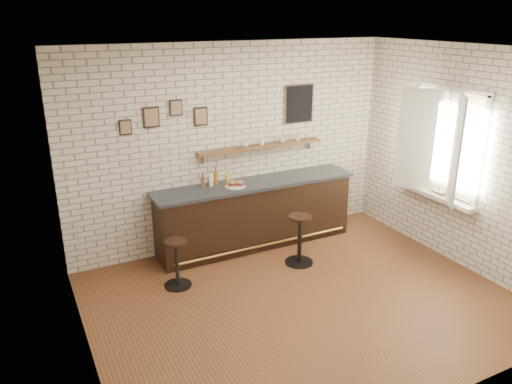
# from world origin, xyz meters

# --- Properties ---
(ground) EXTENTS (5.00, 5.00, 0.00)m
(ground) POSITION_xyz_m (0.00, 0.00, 0.00)
(ground) COLOR brown
(ground) RESTS_ON ground
(bar_counter) EXTENTS (3.10, 0.65, 1.01)m
(bar_counter) POSITION_xyz_m (0.21, 1.70, 0.51)
(bar_counter) COLOR black
(bar_counter) RESTS_ON ground
(sandwich_plate) EXTENTS (0.28, 0.28, 0.01)m
(sandwich_plate) POSITION_xyz_m (-0.14, 1.64, 1.02)
(sandwich_plate) COLOR white
(sandwich_plate) RESTS_ON bar_counter
(ciabatta_sandwich) EXTENTS (0.24, 0.16, 0.08)m
(ciabatta_sandwich) POSITION_xyz_m (-0.13, 1.64, 1.06)
(ciabatta_sandwich) COLOR tan
(ciabatta_sandwich) RESTS_ON sandwich_plate
(potato_chips) EXTENTS (0.26, 0.19, 0.00)m
(potato_chips) POSITION_xyz_m (-0.15, 1.64, 1.02)
(potato_chips) COLOR #DEA04E
(potato_chips) RESTS_ON sandwich_plate
(bitters_bottle_brown) EXTENTS (0.06, 0.06, 0.20)m
(bitters_bottle_brown) POSITION_xyz_m (-0.56, 1.83, 1.09)
(bitters_bottle_brown) COLOR brown
(bitters_bottle_brown) RESTS_ON bar_counter
(bitters_bottle_white) EXTENTS (0.06, 0.06, 0.22)m
(bitters_bottle_white) POSITION_xyz_m (-0.43, 1.83, 1.10)
(bitters_bottle_white) COLOR white
(bitters_bottle_white) RESTS_ON bar_counter
(bitters_bottle_amber) EXTENTS (0.07, 0.07, 0.27)m
(bitters_bottle_amber) POSITION_xyz_m (-0.36, 1.83, 1.12)
(bitters_bottle_amber) COLOR #9F5919
(bitters_bottle_amber) RESTS_ON bar_counter
(condiment_bottle_yellow) EXTENTS (0.06, 0.06, 0.19)m
(condiment_bottle_yellow) POSITION_xyz_m (-0.17, 1.83, 1.09)
(condiment_bottle_yellow) COLOR yellow
(condiment_bottle_yellow) RESTS_ON bar_counter
(bar_stool_left) EXTENTS (0.36, 0.36, 0.64)m
(bar_stool_left) POSITION_xyz_m (-1.25, 1.05, 0.34)
(bar_stool_left) COLOR black
(bar_stool_left) RESTS_ON ground
(bar_stool_right) EXTENTS (0.41, 0.41, 0.72)m
(bar_stool_right) POSITION_xyz_m (0.49, 0.88, 0.39)
(bar_stool_right) COLOR black
(bar_stool_right) RESTS_ON ground
(wall_shelf) EXTENTS (2.00, 0.18, 0.18)m
(wall_shelf) POSITION_xyz_m (0.40, 1.90, 1.48)
(wall_shelf) COLOR brown
(wall_shelf) RESTS_ON ground
(shelf_cup_a) EXTENTS (0.11, 0.11, 0.09)m
(shelf_cup_a) POSITION_xyz_m (0.15, 1.90, 1.54)
(shelf_cup_a) COLOR white
(shelf_cup_a) RESTS_ON wall_shelf
(shelf_cup_b) EXTENTS (0.13, 0.13, 0.09)m
(shelf_cup_b) POSITION_xyz_m (0.41, 1.90, 1.55)
(shelf_cup_b) COLOR white
(shelf_cup_b) RESTS_ON wall_shelf
(shelf_cup_c) EXTENTS (0.15, 0.15, 0.09)m
(shelf_cup_c) POSITION_xyz_m (0.77, 1.90, 1.55)
(shelf_cup_c) COLOR white
(shelf_cup_c) RESTS_ON wall_shelf
(shelf_cup_d) EXTENTS (0.09, 0.09, 0.09)m
(shelf_cup_d) POSITION_xyz_m (1.05, 1.90, 1.54)
(shelf_cup_d) COLOR white
(shelf_cup_d) RESTS_ON wall_shelf
(back_wall_decor) EXTENTS (2.96, 0.02, 0.56)m
(back_wall_decor) POSITION_xyz_m (0.23, 1.98, 2.05)
(back_wall_decor) COLOR black
(back_wall_decor) RESTS_ON ground
(window_sill) EXTENTS (0.20, 1.35, 0.06)m
(window_sill) POSITION_xyz_m (2.40, 0.30, 0.90)
(window_sill) COLOR white
(window_sill) RESTS_ON ground
(casement_window) EXTENTS (0.40, 1.30, 1.56)m
(casement_window) POSITION_xyz_m (2.36, 0.30, 1.65)
(casement_window) COLOR white
(casement_window) RESTS_ON ground
(book_lower) EXTENTS (0.16, 0.21, 0.02)m
(book_lower) POSITION_xyz_m (2.38, 0.27, 0.94)
(book_lower) COLOR tan
(book_lower) RESTS_ON window_sill
(book_upper) EXTENTS (0.20, 0.25, 0.02)m
(book_upper) POSITION_xyz_m (2.38, 0.30, 0.96)
(book_upper) COLOR tan
(book_upper) RESTS_ON book_lower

